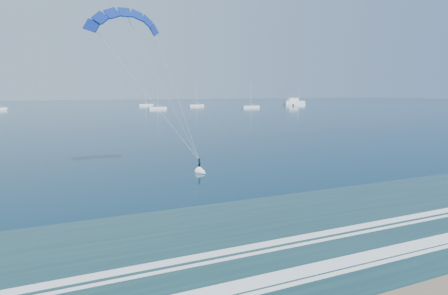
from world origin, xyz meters
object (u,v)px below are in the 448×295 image
Objects in this scene: sailboat_3 at (157,108)px; sailboat_7 at (299,105)px; kitesurfer_rig at (165,92)px; motor_yacht at (294,102)px; sailboat_4 at (146,105)px; sailboat_6 at (251,107)px; sailboat_5 at (196,105)px.

sailboat_3 reaches higher than sailboat_7.
kitesurfer_rig is at bearing -129.26° from sailboat_7.
motor_yacht is 106.08m from sailboat_4.
motor_yacht is 1.43× the size of sailboat_7.
sailboat_4 reaches higher than sailboat_7.
motor_yacht is (156.84, 200.73, -7.44)m from kitesurfer_rig.
kitesurfer_rig reaches higher than sailboat_3.
sailboat_7 is at bearing 50.74° from kitesurfer_rig.
sailboat_6 is at bearing 58.26° from kitesurfer_rig.
motor_yacht is at bearing 35.75° from sailboat_6.
sailboat_5 is at bearing 121.84° from sailboat_6.
sailboat_7 is (96.93, 10.39, -0.01)m from sailboat_3.
sailboat_4 is 1.05× the size of sailboat_7.
sailboat_6 is (97.92, 158.31, -8.53)m from kitesurfer_rig.
kitesurfer_rig is 1.57× the size of sailboat_7.
sailboat_5 is (-79.22, -9.73, -1.10)m from motor_yacht.
sailboat_4 is at bearing 82.73° from sailboat_3.
sailboat_6 is (52.76, -5.18, 0.00)m from sailboat_3.
sailboat_3 is at bearing -173.88° from sailboat_7.
sailboat_3 reaches higher than motor_yacht.
kitesurfer_rig is at bearing -128.00° from motor_yacht.
sailboat_5 is at bearing -173.00° from motor_yacht.
sailboat_6 is at bearing -144.25° from motor_yacht.
sailboat_4 is (-105.36, 12.30, -1.11)m from motor_yacht.
sailboat_4 is 71.77m from sailboat_6.
kitesurfer_rig is at bearing -112.12° from sailboat_5.
sailboat_6 reaches higher than sailboat_5.
sailboat_4 is at bearing 173.34° from motor_yacht.
sailboat_5 is at bearing 165.12° from sailboat_7.
motor_yacht is at bearing 18.44° from sailboat_3.
sailboat_3 is at bearing -139.72° from sailboat_5.
kitesurfer_rig is 1.32× the size of sailboat_6.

